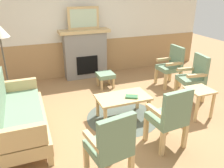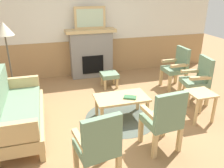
# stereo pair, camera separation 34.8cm
# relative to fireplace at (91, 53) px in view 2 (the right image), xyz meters

# --- Properties ---
(ground_plane) EXTENTS (14.00, 14.00, 0.00)m
(ground_plane) POSITION_rel_fireplace_xyz_m (0.00, -2.35, -0.65)
(ground_plane) COLOR #997047
(wall_back) EXTENTS (7.20, 0.14, 2.70)m
(wall_back) POSITION_rel_fireplace_xyz_m (0.00, 0.25, 0.66)
(wall_back) COLOR silver
(wall_back) RESTS_ON ground_plane
(fireplace) EXTENTS (1.30, 0.44, 1.28)m
(fireplace) POSITION_rel_fireplace_xyz_m (0.00, 0.00, 0.00)
(fireplace) COLOR gray
(fireplace) RESTS_ON ground_plane
(framed_picture) EXTENTS (0.80, 0.04, 0.56)m
(framed_picture) POSITION_rel_fireplace_xyz_m (0.00, 0.00, 0.91)
(framed_picture) COLOR tan
(framed_picture) RESTS_ON fireplace
(couch) EXTENTS (0.70, 1.80, 0.98)m
(couch) POSITION_rel_fireplace_xyz_m (-1.71, -2.33, -0.26)
(couch) COLOR tan
(couch) RESTS_ON ground_plane
(coffee_table) EXTENTS (0.96, 0.56, 0.44)m
(coffee_table) POSITION_rel_fireplace_xyz_m (0.07, -2.37, -0.27)
(coffee_table) COLOR tan
(coffee_table) RESTS_ON ground_plane
(round_rug) EXTENTS (1.35, 1.35, 0.01)m
(round_rug) POSITION_rel_fireplace_xyz_m (0.07, -2.37, -0.65)
(round_rug) COLOR #4C564C
(round_rug) RESTS_ON ground_plane
(book_on_table) EXTENTS (0.26, 0.22, 0.03)m
(book_on_table) POSITION_rel_fireplace_xyz_m (0.20, -2.47, -0.20)
(book_on_table) COLOR #33663D
(book_on_table) RESTS_ON coffee_table
(footstool) EXTENTS (0.40, 0.40, 0.36)m
(footstool) POSITION_rel_fireplace_xyz_m (0.26, -0.88, -0.37)
(footstool) COLOR tan
(footstool) RESTS_ON ground_plane
(armchair_near_fireplace) EXTENTS (0.54, 0.54, 0.98)m
(armchair_near_fireplace) POSITION_rel_fireplace_xyz_m (1.82, -2.16, -0.11)
(armchair_near_fireplace) COLOR tan
(armchair_near_fireplace) RESTS_ON ground_plane
(armchair_by_window_left) EXTENTS (0.49, 0.49, 0.98)m
(armchair_by_window_left) POSITION_rel_fireplace_xyz_m (1.81, -1.33, -0.11)
(armchair_by_window_left) COLOR tan
(armchair_by_window_left) RESTS_ON ground_plane
(armchair_front_left) EXTENTS (0.55, 0.55, 0.98)m
(armchair_front_left) POSITION_rel_fireplace_xyz_m (-0.67, -3.72, -0.11)
(armchair_front_left) COLOR tan
(armchair_front_left) RESTS_ON ground_plane
(armchair_front_center) EXTENTS (0.52, 0.52, 0.98)m
(armchair_front_center) POSITION_rel_fireplace_xyz_m (0.38, -3.40, -0.11)
(armchair_front_center) COLOR tan
(armchair_front_center) RESTS_ON ground_plane
(side_table) EXTENTS (0.44, 0.44, 0.55)m
(side_table) POSITION_rel_fireplace_xyz_m (1.42, -2.81, -0.22)
(side_table) COLOR tan
(side_table) RESTS_ON ground_plane
(floor_lamp_by_couch) EXTENTS (0.36, 0.36, 1.68)m
(floor_lamp_by_couch) POSITION_rel_fireplace_xyz_m (-1.88, -1.13, 0.80)
(floor_lamp_by_couch) COLOR #332D28
(floor_lamp_by_couch) RESTS_ON ground_plane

